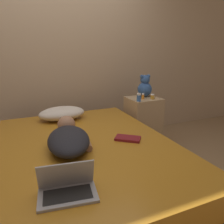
{
  "coord_description": "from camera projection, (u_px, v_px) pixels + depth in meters",
  "views": [
    {
      "loc": [
        -0.5,
        -1.74,
        1.34
      ],
      "look_at": [
        0.36,
        0.26,
        0.7
      ],
      "focal_mm": 35.0,
      "sensor_mm": 36.0,
      "label": 1
    }
  ],
  "objects": [
    {
      "name": "teddy_bear",
      "position": [
        145.0,
        87.0,
        2.99
      ],
      "size": [
        0.2,
        0.2,
        0.3
      ],
      "color": "#335693",
      "rests_on": "nightstand"
    },
    {
      "name": "person_lying",
      "position": [
        69.0,
        138.0,
        1.87
      ],
      "size": [
        0.43,
        0.77,
        0.18
      ],
      "rotation": [
        0.0,
        0.0,
        -0.16
      ],
      "color": "black",
      "rests_on": "bed"
    },
    {
      "name": "nightstand",
      "position": [
        143.0,
        122.0,
        3.03
      ],
      "size": [
        0.42,
        0.38,
        0.7
      ],
      "color": "tan",
      "rests_on": "ground_plane"
    },
    {
      "name": "laptop",
      "position": [
        67.0,
        188.0,
        1.26
      ],
      "size": [
        0.36,
        0.24,
        0.2
      ],
      "rotation": [
        0.0,
        0.0,
        -0.14
      ],
      "color": "#9E9EA3",
      "rests_on": "bed"
    },
    {
      "name": "ground_plane",
      "position": [
        88.0,
        193.0,
        2.1
      ],
      "size": [
        12.0,
        12.0,
        0.0
      ],
      "primitive_type": "plane",
      "color": "#937551"
    },
    {
      "name": "bed",
      "position": [
        87.0,
        169.0,
        2.03
      ],
      "size": [
        1.52,
        2.07,
        0.52
      ],
      "color": "brown",
      "rests_on": "ground_plane"
    },
    {
      "name": "bottle_orange",
      "position": [
        143.0,
        96.0,
        2.85
      ],
      "size": [
        0.03,
        0.03,
        0.08
      ],
      "color": "orange",
      "rests_on": "nightstand"
    },
    {
      "name": "book",
      "position": [
        128.0,
        138.0,
        2.03
      ],
      "size": [
        0.26,
        0.24,
        0.02
      ],
      "rotation": [
        0.0,
        0.0,
        -0.66
      ],
      "color": "maroon",
      "rests_on": "bed"
    },
    {
      "name": "pillow",
      "position": [
        62.0,
        113.0,
        2.58
      ],
      "size": [
        0.54,
        0.34,
        0.15
      ],
      "color": "beige",
      "rests_on": "bed"
    },
    {
      "name": "bottle_blue",
      "position": [
        139.0,
        97.0,
        2.74
      ],
      "size": [
        0.05,
        0.05,
        0.1
      ],
      "color": "#3866B2",
      "rests_on": "nightstand"
    },
    {
      "name": "bottle_amber",
      "position": [
        152.0,
        97.0,
        2.86
      ],
      "size": [
        0.05,
        0.05,
        0.07
      ],
      "color": "gold",
      "rests_on": "nightstand"
    },
    {
      "name": "wall_back",
      "position": [
        56.0,
        51.0,
        2.89
      ],
      "size": [
        8.0,
        0.06,
        2.6
      ],
      "color": "tan",
      "rests_on": "ground_plane"
    }
  ]
}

